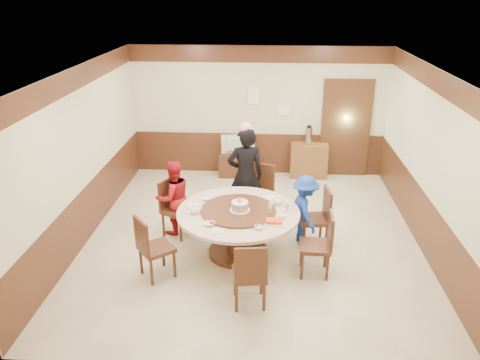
# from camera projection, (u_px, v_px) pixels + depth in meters

# --- Properties ---
(room) EXTENTS (6.00, 6.04, 2.84)m
(room) POSITION_uv_depth(u_px,v_px,m) (253.00, 177.00, 7.54)
(room) COLOR beige
(room) RESTS_ON ground
(banquet_table) EXTENTS (1.89, 1.89, 0.78)m
(banquet_table) POSITION_uv_depth(u_px,v_px,m) (238.00, 224.00, 7.24)
(banquet_table) COLOR #452315
(banquet_table) RESTS_ON ground
(chair_0) EXTENTS (0.51, 0.50, 0.97)m
(chair_0) POSITION_uv_depth(u_px,v_px,m) (314.00, 227.00, 7.61)
(chair_0) COLOR #452315
(chair_0) RESTS_ON ground
(chair_1) EXTENTS (0.58, 0.58, 0.97)m
(chair_1) POSITION_uv_depth(u_px,v_px,m) (259.00, 201.00, 8.53)
(chair_1) COLOR #452315
(chair_1) RESTS_ON ground
(chair_2) EXTENTS (0.59, 0.59, 0.97)m
(chair_2) POSITION_uv_depth(u_px,v_px,m) (177.00, 218.00, 7.92)
(chair_2) COLOR #452315
(chair_2) RESTS_ON ground
(chair_3) EXTENTS (0.62, 0.62, 0.97)m
(chair_3) POSITION_uv_depth(u_px,v_px,m) (156.00, 258.00, 6.76)
(chair_3) COLOR #452315
(chair_3) RESTS_ON ground
(chair_4) EXTENTS (0.49, 0.50, 0.97)m
(chair_4) POSITION_uv_depth(u_px,v_px,m) (249.00, 284.00, 6.16)
(chair_4) COLOR #452315
(chair_4) RESTS_ON ground
(chair_5) EXTENTS (0.46, 0.45, 0.97)m
(chair_5) POSITION_uv_depth(u_px,v_px,m) (316.00, 255.00, 6.83)
(chair_5) COLOR #452315
(chair_5) RESTS_ON ground
(person_standing) EXTENTS (0.70, 0.53, 1.74)m
(person_standing) POSITION_uv_depth(u_px,v_px,m) (246.00, 175.00, 8.17)
(person_standing) COLOR black
(person_standing) RESTS_ON ground
(person_red) EXTENTS (0.80, 0.77, 1.30)m
(person_red) POSITION_uv_depth(u_px,v_px,m) (174.00, 197.00, 7.85)
(person_red) COLOR #A5161B
(person_red) RESTS_ON ground
(person_blue) EXTENTS (0.62, 0.85, 1.19)m
(person_blue) POSITION_uv_depth(u_px,v_px,m) (305.00, 210.00, 7.53)
(person_blue) COLOR #183A9E
(person_blue) RESTS_ON ground
(birthday_cake) EXTENTS (0.32, 0.32, 0.21)m
(birthday_cake) POSITION_uv_depth(u_px,v_px,m) (240.00, 206.00, 7.09)
(birthday_cake) COLOR white
(birthday_cake) RESTS_ON banquet_table
(teapot_left) EXTENTS (0.17, 0.15, 0.13)m
(teapot_left) POSITION_uv_depth(u_px,v_px,m) (194.00, 210.00, 7.07)
(teapot_left) COLOR white
(teapot_left) RESTS_ON banquet_table
(teapot_right) EXTENTS (0.17, 0.15, 0.13)m
(teapot_right) POSITION_uv_depth(u_px,v_px,m) (278.00, 201.00, 7.36)
(teapot_right) COLOR white
(teapot_right) RESTS_ON banquet_table
(bowl_0) EXTENTS (0.15, 0.15, 0.04)m
(bowl_0) POSITION_uv_depth(u_px,v_px,m) (206.00, 199.00, 7.54)
(bowl_0) COLOR white
(bowl_0) RESTS_ON banquet_table
(bowl_1) EXTENTS (0.13, 0.13, 0.04)m
(bowl_1) POSITION_uv_depth(u_px,v_px,m) (259.00, 227.00, 6.64)
(bowl_1) COLOR white
(bowl_1) RESTS_ON banquet_table
(bowl_2) EXTENTS (0.16, 0.16, 0.04)m
(bowl_2) POSITION_uv_depth(u_px,v_px,m) (209.00, 224.00, 6.74)
(bowl_2) COLOR white
(bowl_2) RESTS_ON banquet_table
(bowl_3) EXTENTS (0.13, 0.13, 0.04)m
(bowl_3) POSITION_uv_depth(u_px,v_px,m) (282.00, 216.00, 6.97)
(bowl_3) COLOR white
(bowl_3) RESTS_ON banquet_table
(bowl_4) EXTENTS (0.16, 0.16, 0.04)m
(bowl_4) POSITION_uv_depth(u_px,v_px,m) (194.00, 206.00, 7.27)
(bowl_4) COLOR white
(bowl_4) RESTS_ON banquet_table
(saucer_near) EXTENTS (0.18, 0.18, 0.01)m
(saucer_near) POSITION_uv_depth(u_px,v_px,m) (218.00, 231.00, 6.57)
(saucer_near) COLOR white
(saucer_near) RESTS_ON banquet_table
(saucer_far) EXTENTS (0.18, 0.18, 0.01)m
(saucer_far) POSITION_uv_depth(u_px,v_px,m) (268.00, 198.00, 7.59)
(saucer_far) COLOR white
(saucer_far) RESTS_ON banquet_table
(shrimp_platter) EXTENTS (0.30, 0.20, 0.06)m
(shrimp_platter) POSITION_uv_depth(u_px,v_px,m) (274.00, 222.00, 6.78)
(shrimp_platter) COLOR white
(shrimp_platter) RESTS_ON banquet_table
(bottle_0) EXTENTS (0.06, 0.06, 0.16)m
(bottle_0) POSITION_uv_depth(u_px,v_px,m) (270.00, 209.00, 7.06)
(bottle_0) COLOR silver
(bottle_0) RESTS_ON banquet_table
(bottle_1) EXTENTS (0.06, 0.06, 0.16)m
(bottle_1) POSITION_uv_depth(u_px,v_px,m) (287.00, 206.00, 7.13)
(bottle_1) COLOR silver
(bottle_1) RESTS_ON banquet_table
(tv_stand) EXTENTS (0.85, 0.45, 0.50)m
(tv_stand) POSITION_uv_depth(u_px,v_px,m) (238.00, 165.00, 10.41)
(tv_stand) COLOR #452315
(tv_stand) RESTS_ON ground
(television) EXTENTS (0.75, 0.21, 0.43)m
(television) POSITION_uv_depth(u_px,v_px,m) (238.00, 145.00, 10.23)
(television) COLOR gray
(television) RESTS_ON tv_stand
(side_cabinet) EXTENTS (0.80, 0.40, 0.75)m
(side_cabinet) POSITION_uv_depth(u_px,v_px,m) (309.00, 160.00, 10.29)
(side_cabinet) COLOR brown
(side_cabinet) RESTS_ON ground
(thermos) EXTENTS (0.15, 0.15, 0.38)m
(thermos) POSITION_uv_depth(u_px,v_px,m) (309.00, 136.00, 10.08)
(thermos) COLOR silver
(thermos) RESTS_ON side_cabinet
(notice_left) EXTENTS (0.25, 0.00, 0.35)m
(notice_left) POSITION_uv_depth(u_px,v_px,m) (254.00, 96.00, 10.00)
(notice_left) COLOR white
(notice_left) RESTS_ON room
(notice_right) EXTENTS (0.30, 0.00, 0.22)m
(notice_right) POSITION_uv_depth(u_px,v_px,m) (284.00, 110.00, 10.07)
(notice_right) COLOR white
(notice_right) RESTS_ON room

